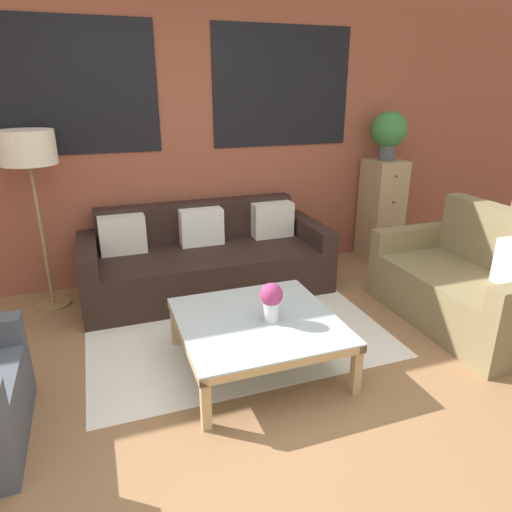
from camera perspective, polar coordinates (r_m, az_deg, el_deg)
The scene contains 10 objects.
ground_plane at distance 2.79m, azimuth 3.66°, elevation -20.06°, with size 16.00×16.00×0.00m, color #8E6642.
wall_back_brick at distance 4.48m, azimuth -8.67°, elevation 15.10°, with size 8.40×0.09×2.80m.
rug at distance 3.73m, azimuth -3.00°, elevation -8.58°, with size 2.24×1.78×0.00m.
couch_dark at distance 4.27m, azimuth -6.22°, elevation -0.60°, with size 2.21×0.88×0.78m.
settee_vintage at distance 4.03m, azimuth 25.03°, elevation -3.41°, with size 0.80×1.45×0.92m.
coffee_table at distance 3.07m, azimuth 0.20°, elevation -8.64°, with size 1.03×1.03×0.36m.
floor_lamp at distance 4.06m, azimuth -26.59°, elevation 11.28°, with size 0.43×0.43×1.50m.
drawer_cabinet at distance 5.18m, azimuth 15.37°, elevation 5.55°, with size 0.35×0.42×1.08m.
potted_plant at distance 5.04m, azimuth 16.27°, elevation 14.67°, with size 0.37×0.37×0.49m.
flower_vase at distance 2.95m, azimuth 1.93°, elevation -5.46°, with size 0.15×0.15×0.27m.
Camera 1 is at (-0.87, -1.93, 1.81)m, focal length 32.00 mm.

